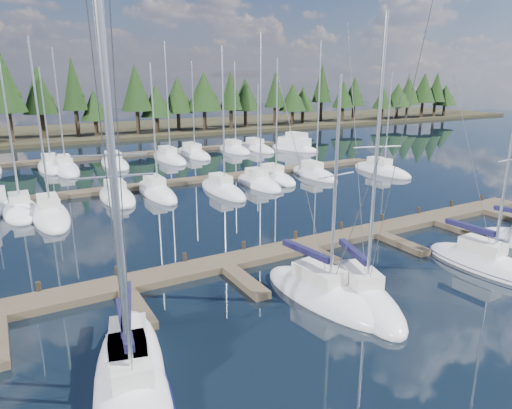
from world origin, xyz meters
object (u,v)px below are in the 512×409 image
front_sailboat_4 (486,264)px  front_sailboat_2 (323,294)px  motor_yacht_right (294,147)px  main_dock (309,249)px  front_sailboat_3 (362,296)px  front_sailboat_1 (133,391)px  front_sailboat_0 (130,374)px

front_sailboat_4 → front_sailboat_2: bearing=171.4°
front_sailboat_4 → motor_yacht_right: size_ratio=1.29×
main_dock → motor_yacht_right: motor_yacht_right is taller
front_sailboat_3 → front_sailboat_4: (9.28, -0.47, -0.02)m
main_dock → front_sailboat_2: bearing=-119.6°
front_sailboat_1 → front_sailboat_2: bearing=14.1°
front_sailboat_3 → front_sailboat_4: bearing=-2.9°
front_sailboat_1 → front_sailboat_2: front_sailboat_1 is taller
front_sailboat_2 → motor_yacht_right: size_ratio=1.29×
front_sailboat_0 → front_sailboat_3: 11.95m
front_sailboat_4 → front_sailboat_3: bearing=177.1°
front_sailboat_2 → front_sailboat_3: bearing=-36.8°
main_dock → front_sailboat_2: (-3.27, -5.75, 0.08)m
main_dock → front_sailboat_3: front_sailboat_3 is taller
front_sailboat_0 → front_sailboat_1: (-0.16, -1.01, -0.01)m
front_sailboat_0 → front_sailboat_1: bearing=-99.2°
front_sailboat_2 → front_sailboat_3: 1.96m
front_sailboat_1 → front_sailboat_2: 10.86m
front_sailboat_1 → front_sailboat_2: size_ratio=1.24×
motor_yacht_right → front_sailboat_0: bearing=-130.4°
front_sailboat_1 → motor_yacht_right: (36.72, 44.02, 0.19)m
front_sailboat_0 → front_sailboat_4: bearing=-0.0°
front_sailboat_0 → motor_yacht_right: size_ratio=1.70×
front_sailboat_0 → motor_yacht_right: bearing=49.6°
front_sailboat_2 → front_sailboat_4: (10.84, -1.65, 0.00)m
main_dock → motor_yacht_right: size_ratio=4.71×
front_sailboat_0 → front_sailboat_3: front_sailboat_0 is taller
front_sailboat_1 → front_sailboat_3: bearing=6.9°
motor_yacht_right → front_sailboat_3: bearing=-120.1°
front_sailboat_2 → front_sailboat_4: bearing=-8.6°
front_sailboat_2 → front_sailboat_4: front_sailboat_4 is taller
front_sailboat_2 → front_sailboat_1: bearing=-165.9°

